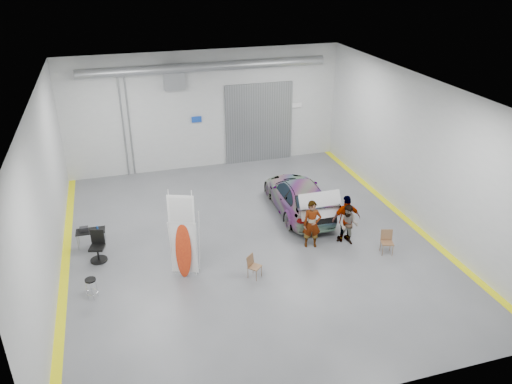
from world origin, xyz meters
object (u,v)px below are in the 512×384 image
object	(u,v)px
office_chair	(97,248)
person_b	(348,225)
folding_chair_near	(255,271)
surfboard_display	(186,242)
sedan_car	(299,196)
folding_chair_far	(386,247)
work_table	(89,231)
person_a	(312,224)
shop_stool	(92,289)
person_c	(346,219)

from	to	relation	value
office_chair	person_b	bearing A→B (deg)	5.70
person_b	folding_chair_near	bearing A→B (deg)	-126.76
surfboard_display	sedan_car	bearing A→B (deg)	53.60
surfboard_display	folding_chair_near	size ratio (longest dim) A/B	3.92
folding_chair_far	work_table	size ratio (longest dim) A/B	0.83
person_a	shop_stool	xyz separation A→B (m)	(-8.06, -0.94, -0.59)
sedan_car	folding_chair_near	size ratio (longest dim) A/B	6.01
person_c	surfboard_display	bearing A→B (deg)	7.39
folding_chair_far	folding_chair_near	bearing A→B (deg)	-162.73
person_c	folding_chair_near	xyz separation A→B (m)	(-4.07, -1.34, -0.71)
person_a	folding_chair_near	distance (m)	3.05
sedan_car	work_table	xyz separation A→B (m)	(-8.68, -0.42, -0.06)
person_b	surfboard_display	size ratio (longest dim) A/B	0.50
surfboard_display	shop_stool	distance (m)	3.37
person_a	shop_stool	size ratio (longest dim) A/B	2.60
person_c	work_table	xyz separation A→B (m)	(-9.54, 2.40, -0.30)
person_c	folding_chair_far	distance (m)	1.82
folding_chair_far	shop_stool	distance (m)	10.57
surfboard_display	office_chair	world-z (taller)	surfboard_display
person_a	folding_chair_near	size ratio (longest dim) A/B	2.27
sedan_car	surfboard_display	size ratio (longest dim) A/B	1.53
shop_stool	folding_chair_near	bearing A→B (deg)	-4.27
person_c	work_table	size ratio (longest dim) A/B	1.78
folding_chair_far	office_chair	bearing A→B (deg)	-177.49
work_table	office_chair	size ratio (longest dim) A/B	0.95
person_b	folding_chair_far	distance (m)	1.63
work_table	office_chair	distance (m)	1.12
sedan_car	person_a	distance (m)	2.89
folding_chair_far	shop_stool	bearing A→B (deg)	-165.21
person_c	work_table	bearing A→B (deg)	-11.81
surfboard_display	office_chair	bearing A→B (deg)	169.39
surfboard_display	folding_chair_far	xyz separation A→B (m)	(7.36, -0.74, -1.05)
shop_stool	office_chair	xyz separation A→B (m)	(0.21, 2.27, 0.14)
work_table	office_chair	bearing A→B (deg)	-75.66
folding_chair_near	surfboard_display	bearing A→B (deg)	117.74
person_c	shop_stool	world-z (taller)	person_c
person_a	folding_chair_near	world-z (taller)	person_a
folding_chair_far	office_chair	size ratio (longest dim) A/B	0.79
person_c	sedan_car	bearing A→B (deg)	-70.76
surfboard_display	work_table	world-z (taller)	surfboard_display
sedan_car	person_a	xyz separation A→B (m)	(-0.56, -2.83, 0.22)
work_table	office_chair	xyz separation A→B (m)	(0.28, -1.08, -0.17)
person_c	person_a	bearing A→B (deg)	2.33
person_a	work_table	bearing A→B (deg)	177.34
shop_stool	person_b	bearing A→B (deg)	4.39
person_b	surfboard_display	xyz separation A→B (m)	(-6.27, -0.35, 0.52)
person_c	work_table	world-z (taller)	person_c
person_a	person_c	xyz separation A→B (m)	(1.42, 0.00, 0.02)
work_table	folding_chair_near	bearing A→B (deg)	-34.41
shop_stool	person_c	bearing A→B (deg)	5.64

